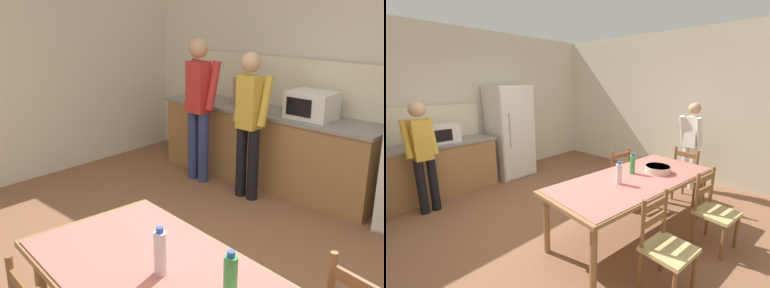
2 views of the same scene
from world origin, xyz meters
TOP-DOWN VIEW (x-y plane):
  - wall_back at (0.00, 2.66)m, footprint 6.52×0.12m
  - kitchen_counter at (-1.03, 2.23)m, footprint 2.85×0.66m
  - counter_splashback at (-1.03, 2.54)m, footprint 2.81×0.03m
  - microwave at (-0.43, 2.21)m, footprint 0.50×0.39m
  - paper_bag at (-1.35, 2.20)m, footprint 0.24×0.16m
  - bottle_near_centre at (0.40, -0.81)m, footprint 0.07×0.07m
  - bottle_off_centre at (0.82, -0.74)m, footprint 0.07×0.07m
  - person_at_sink at (-1.66, 1.71)m, footprint 0.44×0.30m
  - person_at_counter at (-0.89, 1.69)m, footprint 0.41×0.29m

SIDE VIEW (x-z plane):
  - kitchen_counter at x=-1.03m, z-range 0.00..0.92m
  - bottle_near_centre at x=0.40m, z-range 0.74..1.01m
  - bottle_off_centre at x=0.82m, z-range 0.74..1.01m
  - person_at_counter at x=-0.89m, z-range 0.10..1.75m
  - person_at_sink at x=-1.66m, z-range 0.11..1.86m
  - microwave at x=-0.43m, z-range 0.91..1.21m
  - paper_bag at x=-1.35m, z-range 0.91..1.27m
  - counter_splashback at x=-1.03m, z-range 0.91..1.51m
  - wall_back at x=0.00m, z-range 0.00..2.90m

